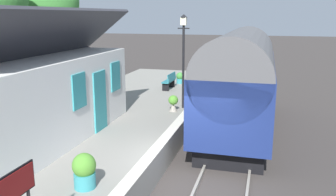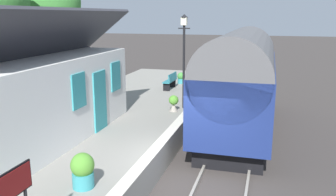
# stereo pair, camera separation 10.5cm
# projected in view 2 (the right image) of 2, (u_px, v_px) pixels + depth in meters

# --- Properties ---
(ground_plane) EXTENTS (160.00, 160.00, 0.00)m
(ground_plane) POSITION_uv_depth(u_px,v_px,m) (189.00, 188.00, 10.48)
(ground_plane) COLOR #383330
(platform) EXTENTS (32.00, 6.27, 0.92)m
(platform) POSITION_uv_depth(u_px,v_px,m) (63.00, 158.00, 11.48)
(platform) COLOR gray
(platform) RESTS_ON ground
(platform_edge_coping) EXTENTS (32.00, 0.36, 0.02)m
(platform_edge_coping) POSITION_uv_depth(u_px,v_px,m) (151.00, 154.00, 10.59)
(platform_edge_coping) COLOR beige
(platform_edge_coping) RESTS_ON platform
(rail_near) EXTENTS (52.00, 0.08, 0.14)m
(rail_near) POSITION_uv_depth(u_px,v_px,m) (246.00, 193.00, 10.04)
(rail_near) COLOR gray
(rail_near) RESTS_ON ground
(rail_far) EXTENTS (52.00, 0.08, 0.14)m
(rail_far) POSITION_uv_depth(u_px,v_px,m) (196.00, 186.00, 10.42)
(rail_far) COLOR gray
(rail_far) RESTS_ON ground
(train) EXTENTS (9.71, 2.73, 4.32)m
(train) POSITION_uv_depth(u_px,v_px,m) (241.00, 80.00, 15.19)
(train) COLOR black
(train) RESTS_ON ground
(station_building) EXTENTS (8.37, 3.85, 5.40)m
(station_building) POSITION_uv_depth(u_px,v_px,m) (27.00, 95.00, 11.55)
(station_building) COLOR white
(station_building) RESTS_ON platform
(bench_near_building) EXTENTS (1.41, 0.47, 0.88)m
(bench_near_building) POSITION_uv_depth(u_px,v_px,m) (171.00, 81.00, 19.68)
(bench_near_building) COLOR #26727F
(bench_near_building) RESTS_ON platform
(planter_edge_far) EXTENTS (0.44, 0.44, 0.66)m
(planter_edge_far) POSITION_uv_depth(u_px,v_px,m) (181.00, 78.00, 21.32)
(planter_edge_far) COLOR teal
(planter_edge_far) RESTS_ON platform
(planter_by_door) EXTENTS (0.56, 0.56, 0.86)m
(planter_by_door) POSITION_uv_depth(u_px,v_px,m) (83.00, 170.00, 8.45)
(planter_by_door) COLOR teal
(planter_by_door) RESTS_ON platform
(planter_bench_left) EXTENTS (0.41, 0.41, 0.68)m
(planter_bench_left) POSITION_uv_depth(u_px,v_px,m) (174.00, 103.00, 15.20)
(planter_bench_left) COLOR gray
(planter_bench_left) RESTS_ON platform
(lamp_post_platform) EXTENTS (0.32, 0.50, 4.02)m
(lamp_post_platform) POSITION_uv_depth(u_px,v_px,m) (184.00, 44.00, 15.18)
(lamp_post_platform) COLOR black
(lamp_post_platform) RESTS_ON platform
(station_sign_board) EXTENTS (0.96, 0.06, 1.57)m
(station_sign_board) POSITION_uv_depth(u_px,v_px,m) (12.00, 192.00, 5.87)
(station_sign_board) COLOR black
(station_sign_board) RESTS_ON platform
(tree_distant) EXTENTS (4.00, 3.89, 8.07)m
(tree_distant) POSITION_uv_depth(u_px,v_px,m) (52.00, 2.00, 25.15)
(tree_distant) COLOR #4C3828
(tree_distant) RESTS_ON ground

